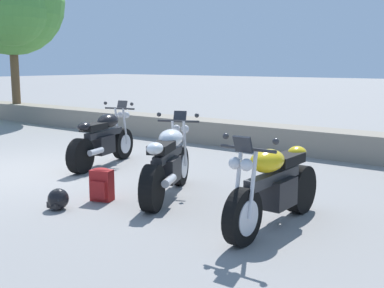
{
  "coord_description": "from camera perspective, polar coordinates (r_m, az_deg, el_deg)",
  "views": [
    {
      "loc": [
        7.57,
        -4.82,
        1.91
      ],
      "look_at": [
        2.98,
        1.2,
        0.65
      ],
      "focal_mm": 45.36,
      "sensor_mm": 36.0,
      "label": 1
    }
  ],
  "objects": [
    {
      "name": "ground_plane",
      "position": [
        9.17,
        -19.75,
        -3.14
      ],
      "size": [
        120.0,
        120.0,
        0.0
      ],
      "primitive_type": "plane",
      "color": "gray"
    },
    {
      "name": "stone_wall",
      "position": [
        12.34,
        -0.85,
        1.83
      ],
      "size": [
        36.0,
        0.8,
        0.55
      ],
      "primitive_type": "cube",
      "color": "gray",
      "rests_on": "ground"
    },
    {
      "name": "motorcycle_black_near_left",
      "position": [
        9.28,
        -10.36,
        0.46
      ],
      "size": [
        0.87,
        2.03,
        1.18
      ],
      "color": "black",
      "rests_on": "ground"
    },
    {
      "name": "motorcycle_white_centre",
      "position": [
        6.99,
        -2.84,
        -2.31
      ],
      "size": [
        1.08,
        1.94,
        1.18
      ],
      "color": "black",
      "rests_on": "ground"
    },
    {
      "name": "motorcycle_yellow_far_right",
      "position": [
        5.73,
        9.56,
        -5.06
      ],
      "size": [
        0.67,
        2.06,
        1.18
      ],
      "color": "black",
      "rests_on": "ground"
    },
    {
      "name": "rider_backpack",
      "position": [
        6.93,
        -10.58,
        -4.62
      ],
      "size": [
        0.34,
        0.31,
        0.47
      ],
      "color": "#A31E1E",
      "rests_on": "ground"
    },
    {
      "name": "rider_helmet",
      "position": [
        6.68,
        -15.51,
        -6.28
      ],
      "size": [
        0.28,
        0.28,
        0.28
      ],
      "color": "black",
      "rests_on": "ground"
    },
    {
      "name": "leafy_tree_far_left",
      "position": [
        17.59,
        -20.54,
        15.23
      ],
      "size": [
        3.71,
        3.53,
        5.16
      ],
      "color": "brown",
      "rests_on": "stone_wall"
    }
  ]
}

